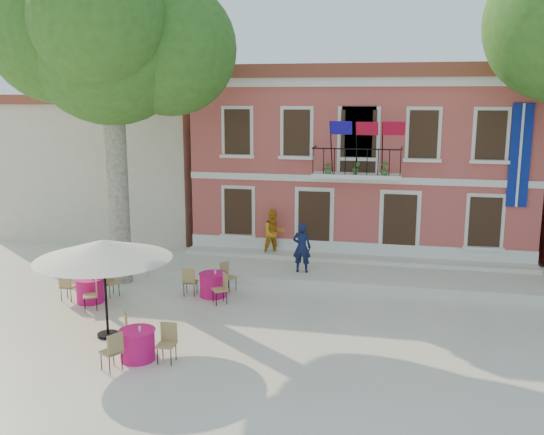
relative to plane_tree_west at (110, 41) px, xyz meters
The scene contains 11 objects.
ground 10.17m from the plane_tree_west, 20.90° to the right, with size 90.00×90.00×0.00m, color beige.
main_building 11.81m from the plane_tree_west, 45.02° to the left, with size 13.50×9.59×7.50m.
neighbor_west 10.71m from the plane_tree_west, 112.95° to the left, with size 9.40×9.40×6.40m.
terrace 11.32m from the plane_tree_west, 15.76° to the left, with size 14.00×3.40×0.30m, color silver.
plane_tree_west is the anchor object (origin of this frame).
patio_umbrella 7.55m from the plane_tree_west, 68.26° to the right, with size 3.59×3.59×2.67m.
pedestrian_navy 9.32m from the plane_tree_west, 13.47° to the left, with size 0.64×0.42×1.76m, color #101837.
pedestrian_orange 8.94m from the plane_tree_west, 34.99° to the left, with size 0.89×0.69×1.83m, color orange.
cafe_table_0 7.96m from the plane_tree_west, 89.50° to the right, with size 1.64×1.87×0.95m.
cafe_table_1 10.16m from the plane_tree_west, 60.73° to the right, with size 1.64×1.87×0.95m.
cafe_table_3 8.49m from the plane_tree_west, 13.61° to the right, with size 1.69×1.87×0.95m.
Camera 1 is at (3.68, -16.48, 6.36)m, focal length 40.00 mm.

